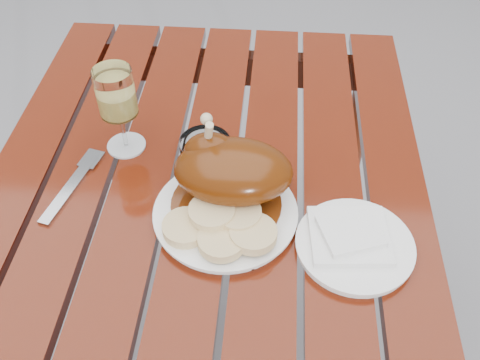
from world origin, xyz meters
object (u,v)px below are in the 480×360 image
Objects in this scene: wine_glass at (119,111)px; dinner_plate at (226,214)px; table at (209,320)px; side_plate at (355,246)px; ashtray at (205,146)px.

dinner_plate is at bearing -37.86° from wine_glass.
wine_glass is at bearing 136.63° from table.
dinner_plate is at bearing 166.59° from side_plate.
table is 6.26× the size of side_plate.
dinner_plate is at bearing -10.53° from table.
table is at bearing -86.78° from ashtray.
side_plate is (0.42, -0.21, -0.08)m from wine_glass.
wine_glass is 0.17m from ashtray.
dinner_plate is at bearing -71.35° from ashtray.
table is 6.89× the size of wine_glass.
wine_glass is at bearing 179.81° from ashtray.
wine_glass is 0.48m from side_plate.
side_plate is at bearing -38.37° from ashtray.
wine_glass is (-0.21, 0.16, 0.08)m from dinner_plate.
ashtray is (-0.27, 0.21, 0.00)m from side_plate.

